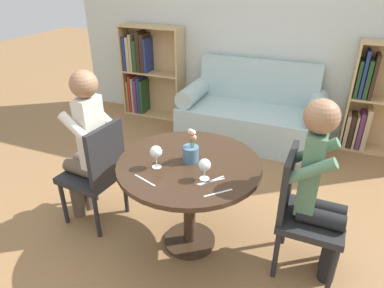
{
  "coord_description": "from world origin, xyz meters",
  "views": [
    {
      "loc": [
        0.79,
        -1.88,
        1.94
      ],
      "look_at": [
        0.0,
        0.05,
        0.85
      ],
      "focal_mm": 32.0,
      "sensor_mm": 36.0,
      "label": 1
    }
  ],
  "objects_px": {
    "chair_right": "(302,209)",
    "wine_glass_left": "(156,152)",
    "person_right": "(320,189)",
    "wine_glass_right": "(205,165)",
    "flower_vase": "(191,151)",
    "bookshelf_left": "(146,71)",
    "person_left": "(86,146)",
    "couch": "(251,115)",
    "chair_left": "(97,170)",
    "bookshelf_right": "(378,103)"
  },
  "relations": [
    {
      "from": "couch",
      "to": "person_right",
      "type": "distance_m",
      "value": 2.11
    },
    {
      "from": "bookshelf_right",
      "to": "wine_glass_right",
      "type": "distance_m",
      "value": 2.68
    },
    {
      "from": "person_left",
      "to": "flower_vase",
      "type": "xyz_separation_m",
      "value": [
        0.87,
        0.04,
        0.12
      ]
    },
    {
      "from": "couch",
      "to": "chair_right",
      "type": "xyz_separation_m",
      "value": [
        0.78,
        -1.88,
        0.18
      ]
    },
    {
      "from": "bookshelf_left",
      "to": "wine_glass_right",
      "type": "height_order",
      "value": "bookshelf_left"
    },
    {
      "from": "person_right",
      "to": "wine_glass_left",
      "type": "xyz_separation_m",
      "value": [
        -1.05,
        -0.22,
        0.16
      ]
    },
    {
      "from": "person_left",
      "to": "person_right",
      "type": "distance_m",
      "value": 1.74
    },
    {
      "from": "chair_left",
      "to": "flower_vase",
      "type": "xyz_separation_m",
      "value": [
        0.79,
        0.05,
        0.31
      ]
    },
    {
      "from": "wine_glass_left",
      "to": "wine_glass_right",
      "type": "xyz_separation_m",
      "value": [
        0.35,
        -0.01,
        -0.01
      ]
    },
    {
      "from": "bookshelf_right",
      "to": "wine_glass_right",
      "type": "xyz_separation_m",
      "value": [
        -1.19,
        -2.39,
        0.25
      ]
    },
    {
      "from": "chair_right",
      "to": "flower_vase",
      "type": "height_order",
      "value": "flower_vase"
    },
    {
      "from": "couch",
      "to": "wine_glass_left",
      "type": "xyz_separation_m",
      "value": [
        -0.18,
        -2.11,
        0.53
      ]
    },
    {
      "from": "chair_right",
      "to": "wine_glass_left",
      "type": "distance_m",
      "value": 1.05
    },
    {
      "from": "couch",
      "to": "wine_glass_left",
      "type": "bearing_deg",
      "value": -94.9
    },
    {
      "from": "bookshelf_right",
      "to": "flower_vase",
      "type": "height_order",
      "value": "bookshelf_right"
    },
    {
      "from": "bookshelf_left",
      "to": "flower_vase",
      "type": "distance_m",
      "value": 2.73
    },
    {
      "from": "chair_left",
      "to": "wine_glass_left",
      "type": "height_order",
      "value": "chair_left"
    },
    {
      "from": "person_right",
      "to": "wine_glass_right",
      "type": "distance_m",
      "value": 0.75
    },
    {
      "from": "chair_left",
      "to": "flower_vase",
      "type": "relative_size",
      "value": 3.68
    },
    {
      "from": "chair_right",
      "to": "wine_glass_right",
      "type": "relative_size",
      "value": 6.2
    },
    {
      "from": "bookshelf_left",
      "to": "person_right",
      "type": "xyz_separation_m",
      "value": [
        2.45,
        -2.15,
        0.06
      ]
    },
    {
      "from": "bookshelf_left",
      "to": "chair_left",
      "type": "bearing_deg",
      "value": -70.39
    },
    {
      "from": "chair_left",
      "to": "wine_glass_right",
      "type": "bearing_deg",
      "value": 88.51
    },
    {
      "from": "couch",
      "to": "person_left",
      "type": "xyz_separation_m",
      "value": [
        -0.87,
        -1.98,
        0.38
      ]
    },
    {
      "from": "wine_glass_left",
      "to": "flower_vase",
      "type": "bearing_deg",
      "value": 41.51
    },
    {
      "from": "bookshelf_right",
      "to": "person_left",
      "type": "relative_size",
      "value": 0.95
    },
    {
      "from": "person_right",
      "to": "wine_glass_left",
      "type": "relative_size",
      "value": 7.96
    },
    {
      "from": "bookshelf_left",
      "to": "flower_vase",
      "type": "xyz_separation_m",
      "value": [
        1.59,
        -2.21,
        0.19
      ]
    },
    {
      "from": "person_left",
      "to": "wine_glass_left",
      "type": "distance_m",
      "value": 0.71
    },
    {
      "from": "person_left",
      "to": "bookshelf_right",
      "type": "bearing_deg",
      "value": 141.43
    },
    {
      "from": "flower_vase",
      "to": "wine_glass_left",
      "type": "bearing_deg",
      "value": -138.49
    },
    {
      "from": "chair_right",
      "to": "person_right",
      "type": "bearing_deg",
      "value": -90.84
    },
    {
      "from": "person_right",
      "to": "flower_vase",
      "type": "distance_m",
      "value": 0.87
    },
    {
      "from": "flower_vase",
      "to": "bookshelf_left",
      "type": "bearing_deg",
      "value": 125.79
    },
    {
      "from": "chair_right",
      "to": "bookshelf_left",
      "type": "bearing_deg",
      "value": 49.01
    },
    {
      "from": "couch",
      "to": "chair_right",
      "type": "distance_m",
      "value": 2.04
    },
    {
      "from": "bookshelf_right",
      "to": "person_left",
      "type": "xyz_separation_m",
      "value": [
        -2.22,
        -2.25,
        0.11
      ]
    },
    {
      "from": "chair_left",
      "to": "person_right",
      "type": "bearing_deg",
      "value": 99.94
    },
    {
      "from": "bookshelf_left",
      "to": "person_right",
      "type": "distance_m",
      "value": 3.26
    },
    {
      "from": "bookshelf_right",
      "to": "wine_glass_right",
      "type": "height_order",
      "value": "bookshelf_right"
    },
    {
      "from": "chair_left",
      "to": "wine_glass_right",
      "type": "relative_size",
      "value": 6.2
    },
    {
      "from": "couch",
      "to": "wine_glass_right",
      "type": "relative_size",
      "value": 11.61
    },
    {
      "from": "bookshelf_right",
      "to": "person_right",
      "type": "height_order",
      "value": "person_right"
    },
    {
      "from": "wine_glass_left",
      "to": "person_left",
      "type": "bearing_deg",
      "value": 169.55
    },
    {
      "from": "chair_left",
      "to": "person_right",
      "type": "xyz_separation_m",
      "value": [
        1.65,
        0.11,
        0.19
      ]
    },
    {
      "from": "bookshelf_left",
      "to": "flower_vase",
      "type": "relative_size",
      "value": 5.07
    },
    {
      "from": "bookshelf_right",
      "to": "person_right",
      "type": "relative_size",
      "value": 0.97
    },
    {
      "from": "bookshelf_left",
      "to": "bookshelf_right",
      "type": "bearing_deg",
      "value": 0.14
    },
    {
      "from": "chair_left",
      "to": "wine_glass_left",
      "type": "relative_size",
      "value": 5.63
    },
    {
      "from": "wine_glass_right",
      "to": "bookshelf_left",
      "type": "bearing_deg",
      "value": 126.33
    }
  ]
}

